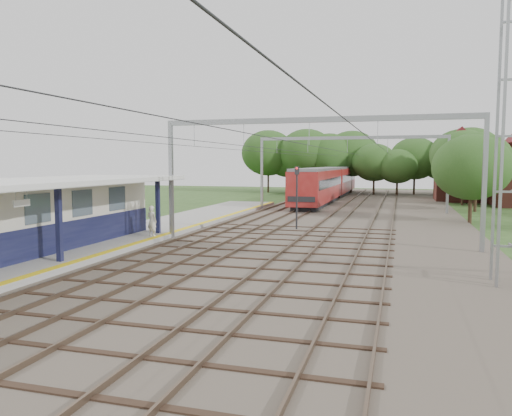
% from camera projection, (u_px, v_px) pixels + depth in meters
% --- Properties ---
extents(ground, '(160.00, 160.00, 0.00)m').
position_uv_depth(ground, '(100.00, 325.00, 13.97)').
color(ground, '#2D4C1E').
rests_on(ground, ground).
extents(ballast_bed, '(18.00, 90.00, 0.10)m').
position_uv_depth(ballast_bed, '(350.00, 217.00, 41.54)').
color(ballast_bed, '#473D33').
rests_on(ballast_bed, ground).
extents(platform, '(5.00, 52.00, 0.35)m').
position_uv_depth(platform, '(126.00, 237.00, 29.42)').
color(platform, gray).
rests_on(platform, ground).
extents(yellow_stripe, '(0.45, 52.00, 0.01)m').
position_uv_depth(yellow_stripe, '(160.00, 236.00, 28.78)').
color(yellow_stripe, yellow).
rests_on(yellow_stripe, platform).
extents(station_building, '(3.41, 18.00, 3.40)m').
position_uv_depth(station_building, '(18.00, 217.00, 22.94)').
color(station_building, beige).
rests_on(station_building, platform).
extents(canopy, '(6.40, 20.00, 3.44)m').
position_uv_depth(canopy, '(21.00, 184.00, 21.53)').
color(canopy, '#101335').
rests_on(canopy, platform).
extents(rail_tracks, '(11.80, 88.00, 0.15)m').
position_uv_depth(rail_tracks, '(320.00, 215.00, 42.23)').
color(rail_tracks, brown).
rests_on(rail_tracks, ballast_bed).
extents(catenary_system, '(17.22, 88.00, 7.00)m').
position_uv_depth(catenary_system, '(336.00, 150.00, 36.71)').
color(catenary_system, gray).
rests_on(catenary_system, ground).
extents(tree_band, '(31.72, 30.88, 8.82)m').
position_uv_depth(tree_band, '(369.00, 160.00, 67.09)').
color(tree_band, '#382619').
rests_on(tree_band, ground).
extents(house_far, '(8.00, 6.12, 8.66)m').
position_uv_depth(house_far, '(471.00, 174.00, 58.97)').
color(house_far, brown).
rests_on(house_far, ground).
extents(person, '(0.72, 0.56, 1.76)m').
position_uv_depth(person, '(152.00, 221.00, 28.54)').
color(person, silver).
rests_on(person, platform).
extents(train, '(2.98, 37.10, 3.91)m').
position_uv_depth(train, '(330.00, 182.00, 62.27)').
color(train, black).
rests_on(train, ballast_bed).
extents(signal_post, '(0.34, 0.30, 4.31)m').
position_uv_depth(signal_post, '(297.00, 191.00, 33.32)').
color(signal_post, black).
rests_on(signal_post, ground).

